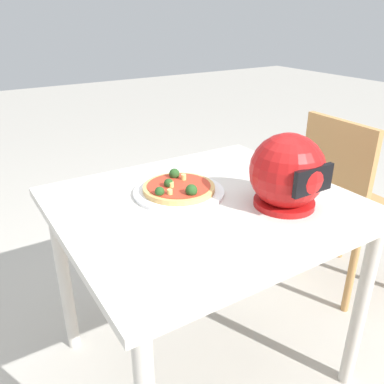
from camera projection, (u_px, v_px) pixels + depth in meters
The scene contains 6 objects.
ground_plane at pixel (203, 361), 1.65m from camera, with size 14.00×14.00×0.00m, color #B2ADA3.
dining_table at pixel (205, 226), 1.39m from camera, with size 0.97×0.87×0.74m.
pizza_plate at pixel (179, 192), 1.40m from camera, with size 0.32×0.32×0.01m, color white.
pizza at pixel (179, 187), 1.39m from camera, with size 0.25×0.25×0.05m.
motorcycle_helmet at pixel (287, 173), 1.27m from camera, with size 0.24×0.24×0.24m.
chair_side at pixel (344, 199), 1.90m from camera, with size 0.42×0.42×0.90m.
Camera 1 is at (0.68, 1.00, 1.33)m, focal length 37.28 mm.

